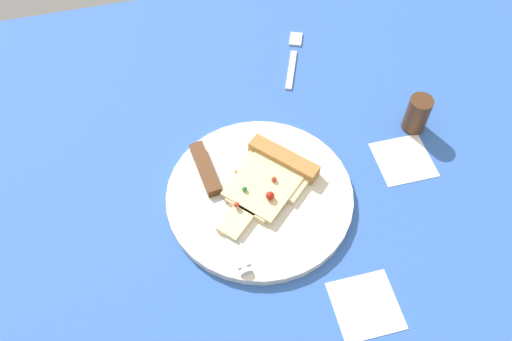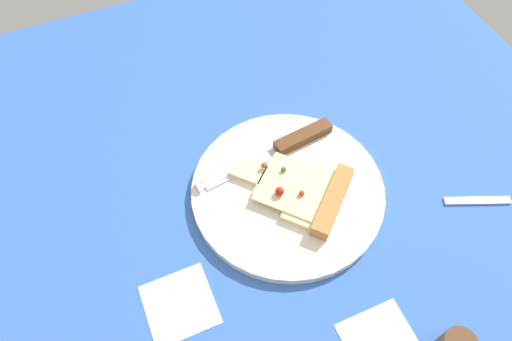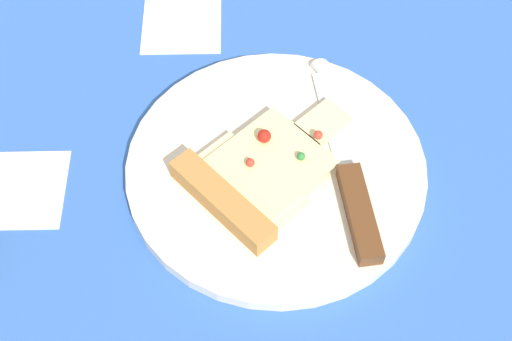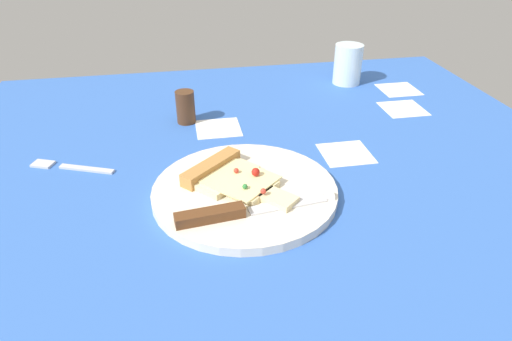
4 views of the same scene
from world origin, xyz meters
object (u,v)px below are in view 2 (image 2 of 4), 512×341
(plate, at_px, (288,191))
(pizza_slice, at_px, (304,191))
(fork, at_px, (501,200))
(knife, at_px, (279,149))

(plate, height_order, pizza_slice, pizza_slice)
(pizza_slice, distance_m, fork, 0.30)
(pizza_slice, height_order, fork, pizza_slice)
(pizza_slice, relative_size, knife, 0.75)
(knife, bearing_deg, pizza_slice, 173.88)
(plate, height_order, knife, knife)
(fork, bearing_deg, pizza_slice, -91.67)
(plate, distance_m, knife, 0.07)
(pizza_slice, distance_m, knife, 0.09)
(knife, bearing_deg, fork, -134.11)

